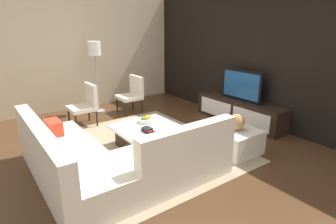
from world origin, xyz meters
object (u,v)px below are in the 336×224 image
at_px(decorative_ball, 236,122).
at_px(ottoman, 235,141).
at_px(coffee_table, 147,136).
at_px(sectional_couch, 109,160).
at_px(floor_lamp, 95,54).
at_px(book_stack, 148,130).
at_px(fruit_bowl, 146,120).
at_px(accent_chair_far, 132,92).
at_px(television, 241,85).
at_px(media_console, 239,111).
at_px(accent_chair_near, 86,102).

bearing_deg(decorative_ball, ottoman, 0.00).
bearing_deg(coffee_table, sectional_couch, -58.04).
bearing_deg(floor_lamp, decorative_ball, 15.01).
distance_m(floor_lamp, book_stack, 2.85).
xyz_separation_m(floor_lamp, book_stack, (2.66, -0.26, -0.98)).
relative_size(fruit_bowl, decorative_ball, 1.05).
distance_m(fruit_bowl, accent_chair_far, 1.88).
xyz_separation_m(accent_chair_far, decorative_ball, (2.96, 0.27, 0.04)).
bearing_deg(sectional_couch, decorative_ball, 78.11).
relative_size(television, accent_chair_far, 1.16).
bearing_deg(coffee_table, media_console, 87.51).
xyz_separation_m(sectional_couch, coffee_table, (-0.61, 0.98, -0.09)).
distance_m(floor_lamp, accent_chair_far, 1.24).
distance_m(coffee_table, floor_lamp, 2.72).
height_order(television, floor_lamp, floor_lamp).
relative_size(floor_lamp, decorative_ball, 6.27).
height_order(sectional_couch, accent_chair_far, accent_chair_far).
bearing_deg(media_console, decorative_ball, -52.44).
bearing_deg(coffee_table, accent_chair_far, 157.27).
distance_m(floor_lamp, ottoman, 3.80).
height_order(television, accent_chair_far, television).
bearing_deg(accent_chair_far, media_console, 29.81).
bearing_deg(decorative_ball, accent_chair_far, -174.81).
relative_size(television, fruit_bowl, 3.61).
relative_size(media_console, ottoman, 2.99).
bearing_deg(floor_lamp, accent_chair_far, 52.02).
bearing_deg(sectional_couch, book_stack, 114.16).
relative_size(accent_chair_near, book_stack, 4.08).
relative_size(accent_chair_near, decorative_ball, 3.26).
distance_m(coffee_table, fruit_bowl, 0.31).
bearing_deg(book_stack, sectional_couch, -65.84).
xyz_separation_m(media_console, book_stack, (0.12, -2.41, 0.16)).
relative_size(coffee_table, fruit_bowl, 3.67).
xyz_separation_m(decorative_ball, book_stack, (-0.82, -1.19, -0.12)).
distance_m(sectional_couch, coffee_table, 1.15).
xyz_separation_m(television, accent_chair_far, (-2.02, -1.49, -0.33)).
bearing_deg(ottoman, accent_chair_far, -174.81).
xyz_separation_m(ottoman, fruit_bowl, (-1.22, -0.97, 0.23)).
bearing_deg(fruit_bowl, floor_lamp, 178.97).
xyz_separation_m(coffee_table, book_stack, (0.22, -0.11, 0.21)).
distance_m(media_console, decorative_ball, 1.57).
distance_m(sectional_couch, accent_chair_near, 2.38).
distance_m(media_console, fruit_bowl, 2.22).
xyz_separation_m(floor_lamp, accent_chair_far, (0.52, 0.66, -0.90)).
bearing_deg(ottoman, accent_chair_near, -151.33).
distance_m(media_console, coffee_table, 2.30).
bearing_deg(floor_lamp, sectional_couch, -20.11).
distance_m(television, decorative_ball, 1.57).
distance_m(ottoman, fruit_bowl, 1.58).
distance_m(ottoman, book_stack, 1.46).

